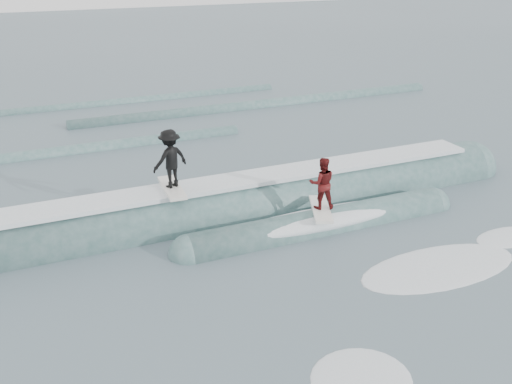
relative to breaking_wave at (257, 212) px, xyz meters
name	(u,v)px	position (x,y,z in m)	size (l,w,h in m)	color
ground	(319,287)	(-0.30, -4.91, -0.04)	(160.00, 160.00, 0.00)	#3A4D55
breaking_wave	(257,212)	(0.00, 0.00, 0.00)	(22.06, 3.95, 2.34)	#355A58
surfer_black	(170,160)	(-2.82, 0.37, 2.19)	(1.39, 2.03, 2.00)	silver
surfer_red	(322,186)	(1.45, -1.83, 1.44)	(1.26, 2.06, 1.80)	white
whitewater	(456,286)	(3.12, -6.37, -0.04)	(10.20, 5.73, 0.10)	white
far_swells	(149,121)	(-0.64, 12.74, -0.04)	(36.39, 8.65, 0.80)	#355A58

